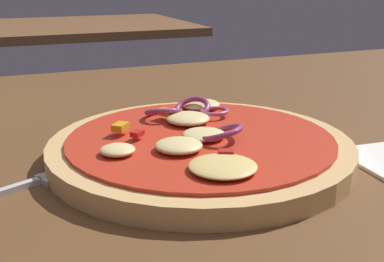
% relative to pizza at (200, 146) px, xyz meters
% --- Properties ---
extents(dining_table, '(1.24, 0.97, 0.03)m').
position_rel_pizza_xyz_m(dining_table, '(0.05, -0.03, -0.02)').
color(dining_table, brown).
rests_on(dining_table, ground).
extents(pizza, '(0.27, 0.27, 0.04)m').
position_rel_pizza_xyz_m(pizza, '(0.00, 0.00, 0.00)').
color(pizza, tan).
rests_on(pizza, dining_table).
extents(fork, '(0.17, 0.08, 0.00)m').
position_rel_pizza_xyz_m(fork, '(-0.16, -0.02, -0.01)').
color(fork, silver).
rests_on(fork, dining_table).
extents(background_table, '(0.61, 0.56, 0.03)m').
position_rel_pizza_xyz_m(background_table, '(0.16, 1.27, -0.02)').
color(background_table, brown).
rests_on(background_table, ground).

